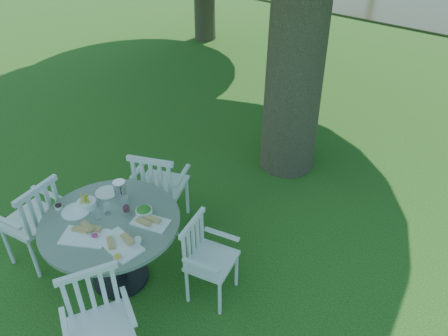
% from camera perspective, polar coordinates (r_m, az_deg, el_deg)
% --- Properties ---
extents(ground, '(140.00, 140.00, 0.00)m').
position_cam_1_polar(ground, '(5.02, -1.46, -9.01)').
color(ground, '#133D0C').
rests_on(ground, ground).
extents(table, '(1.29, 1.29, 0.78)m').
position_cam_1_polar(table, '(4.30, -14.35, -8.32)').
color(table, black).
rests_on(table, ground).
extents(chair_ne, '(0.50, 0.52, 0.86)m').
position_cam_1_polar(chair_ne, '(4.14, -2.70, -11.06)').
color(chair_ne, white).
rests_on(chair_ne, ground).
extents(chair_nw, '(0.66, 0.64, 1.01)m').
position_cam_1_polar(chair_nw, '(4.84, -8.67, -2.21)').
color(chair_nw, white).
rests_on(chair_nw, ground).
extents(chair_sw, '(0.55, 0.58, 1.00)m').
position_cam_1_polar(chair_sw, '(4.76, -23.29, -5.98)').
color(chair_sw, white).
rests_on(chair_sw, ground).
extents(chair_se, '(0.61, 0.63, 0.95)m').
position_cam_1_polar(chair_se, '(3.77, -16.25, -18.02)').
color(chair_se, white).
rests_on(chair_se, ground).
extents(tableware, '(1.09, 0.85, 0.24)m').
position_cam_1_polar(tableware, '(4.21, -14.51, -5.50)').
color(tableware, white).
rests_on(tableware, table).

